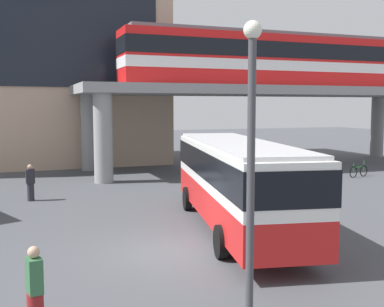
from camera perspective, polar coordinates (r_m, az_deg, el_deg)
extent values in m
plane|color=#47494F|center=(24.37, -9.62, -4.93)|extent=(120.00, 120.00, 0.00)
cube|color=gray|center=(35.02, 9.21, 7.39)|extent=(27.43, 7.39, 0.60)
cylinder|color=gray|center=(28.05, -10.64, 1.83)|extent=(1.10, 1.10, 5.23)
cylinder|color=gray|center=(33.77, -12.29, 2.45)|extent=(1.10, 1.10, 5.23)
cylinder|color=gray|center=(44.73, 21.39, 2.96)|extent=(1.10, 1.10, 5.23)
cube|color=red|center=(34.90, 8.51, 10.86)|extent=(20.54, 2.90, 3.60)
cube|color=silver|center=(34.86, 8.50, 10.27)|extent=(20.60, 2.96, 0.70)
cube|color=black|center=(34.97, 8.53, 12.04)|extent=(20.60, 2.96, 1.10)
cube|color=slate|center=(35.12, 8.56, 13.98)|extent=(19.72, 2.61, 0.24)
cube|color=red|center=(17.29, 5.32, -5.73)|extent=(4.56, 11.28, 1.10)
cube|color=white|center=(17.08, 5.36, -1.46)|extent=(4.56, 11.28, 1.50)
cube|color=black|center=(17.07, 5.36, -1.21)|extent=(4.61, 11.32, 0.96)
cube|color=silver|center=(16.99, 5.38, 1.26)|extent=(4.33, 10.71, 0.12)
cylinder|color=black|center=(20.53, -0.58, -5.44)|extent=(0.47, 1.04, 1.00)
cylinder|color=black|center=(21.05, 6.20, -5.19)|extent=(0.47, 1.04, 1.00)
cylinder|color=black|center=(14.22, 3.50, -10.53)|extent=(0.47, 1.04, 1.00)
cylinder|color=black|center=(14.96, 13.03, -9.85)|extent=(0.47, 1.04, 1.00)
torus|color=black|center=(32.28, 19.94, -1.97)|extent=(0.73, 0.24, 0.74)
torus|color=black|center=(31.43, 18.84, -2.13)|extent=(0.73, 0.24, 0.74)
cylinder|color=#1E7F33|center=(31.82, 19.41, -1.55)|extent=(1.03, 0.31, 0.05)
cylinder|color=#1E7F33|center=(31.39, 18.85, -1.59)|extent=(0.04, 0.04, 0.55)
cylinder|color=#1E7F33|center=(32.24, 19.96, -1.35)|extent=(0.04, 0.04, 0.65)
torus|color=black|center=(30.42, 10.33, -2.17)|extent=(0.71, 0.34, 0.74)
torus|color=black|center=(30.30, 8.36, -2.17)|extent=(0.71, 0.34, 0.74)
cylinder|color=orange|center=(30.32, 9.36, -1.65)|extent=(0.99, 0.45, 0.05)
cylinder|color=orange|center=(30.26, 8.37, -1.61)|extent=(0.04, 0.04, 0.55)
cylinder|color=orange|center=(30.38, 10.34, -1.52)|extent=(0.04, 0.04, 0.65)
torus|color=black|center=(28.24, 8.79, -2.75)|extent=(0.70, 0.35, 0.74)
torus|color=black|center=(27.42, 7.45, -2.99)|extent=(0.70, 0.35, 0.74)
cylinder|color=#996626|center=(27.79, 8.14, -2.30)|extent=(0.98, 0.46, 0.05)
cylinder|color=#996626|center=(27.38, 7.46, -2.37)|extent=(0.04, 0.04, 0.55)
cylinder|color=#996626|center=(28.19, 8.80, -2.05)|extent=(0.04, 0.04, 0.65)
torus|color=black|center=(28.65, 5.60, -2.59)|extent=(0.74, 0.15, 0.74)
torus|color=black|center=(28.34, 3.59, -2.67)|extent=(0.74, 0.15, 0.74)
cylinder|color=#1E3FA5|center=(28.45, 4.61, -2.07)|extent=(1.05, 0.18, 0.05)
cylinder|color=#1E3FA5|center=(28.30, 3.59, -2.07)|extent=(0.04, 0.04, 0.55)
cylinder|color=#1E3FA5|center=(28.60, 5.61, -1.90)|extent=(0.04, 0.04, 0.65)
torus|color=black|center=(26.58, 2.85, -3.22)|extent=(0.72, 0.30, 0.74)
torus|color=black|center=(26.53, 0.58, -3.23)|extent=(0.72, 0.30, 0.74)
cylinder|color=silver|center=(26.51, 1.72, -2.63)|extent=(1.01, 0.40, 0.05)
cylinder|color=silver|center=(26.49, 0.58, -2.59)|extent=(0.04, 0.04, 0.55)
cylinder|color=silver|center=(26.52, 2.85, -2.48)|extent=(0.04, 0.04, 0.65)
torus|color=black|center=(32.14, 15.49, -1.87)|extent=(0.74, 0.11, 0.74)
torus|color=black|center=(31.48, 14.01, -1.98)|extent=(0.74, 0.11, 0.74)
cylinder|color=black|center=(31.77, 14.77, -1.42)|extent=(1.05, 0.12, 0.05)
cylinder|color=black|center=(31.44, 14.03, -1.44)|extent=(0.04, 0.04, 0.55)
cylinder|color=black|center=(32.09, 15.51, -1.25)|extent=(0.04, 0.04, 0.65)
cylinder|color=#26262D|center=(23.76, -18.82, -4.40)|extent=(0.32, 0.32, 0.84)
cube|color=#26262D|center=(23.65, -18.88, -2.60)|extent=(0.43, 0.30, 0.67)
sphere|color=tan|center=(23.59, -18.92, -1.53)|extent=(0.23, 0.23, 0.23)
cube|color=#33663F|center=(9.94, -18.43, -13.74)|extent=(0.33, 0.44, 0.69)
sphere|color=tan|center=(9.80, -18.51, -11.19)|extent=(0.24, 0.24, 0.24)
cylinder|color=#3F3F44|center=(9.44, 7.06, -4.03)|extent=(0.16, 0.16, 5.78)
sphere|color=silver|center=(9.41, 7.30, 14.54)|extent=(0.36, 0.36, 0.36)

